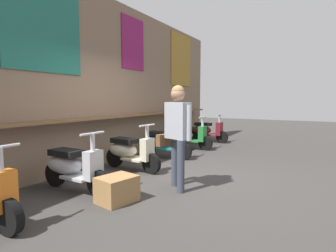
# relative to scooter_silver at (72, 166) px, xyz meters

# --- Properties ---
(ground_plane) EXTENTS (32.27, 32.27, 0.00)m
(ground_plane) POSITION_rel_scooter_silver_xyz_m (1.47, -1.08, -0.39)
(ground_plane) COLOR #383533
(market_stall_facade) EXTENTS (11.53, 0.61, 3.73)m
(market_stall_facade) POSITION_rel_scooter_silver_xyz_m (1.46, 0.94, 1.48)
(market_stall_facade) COLOR #7F6651
(market_stall_facade) RESTS_ON ground_plane
(scooter_silver) EXTENTS (0.46, 1.40, 0.97)m
(scooter_silver) POSITION_rel_scooter_silver_xyz_m (0.00, 0.00, 0.00)
(scooter_silver) COLOR #B2B5BA
(scooter_silver) RESTS_ON ground_plane
(scooter_cream) EXTENTS (0.50, 1.40, 0.97)m
(scooter_cream) POSITION_rel_scooter_silver_xyz_m (1.50, -0.00, 0.00)
(scooter_cream) COLOR beige
(scooter_cream) RESTS_ON ground_plane
(scooter_teal) EXTENTS (0.46, 1.40, 0.97)m
(scooter_teal) POSITION_rel_scooter_silver_xyz_m (2.87, -0.00, 0.00)
(scooter_teal) COLOR #197075
(scooter_teal) RESTS_ON ground_plane
(scooter_green) EXTENTS (0.46, 1.40, 0.97)m
(scooter_green) POSITION_rel_scooter_silver_xyz_m (4.31, 0.00, 0.00)
(scooter_green) COLOR #237533
(scooter_green) RESTS_ON ground_plane
(scooter_maroon) EXTENTS (0.47, 1.40, 0.97)m
(scooter_maroon) POSITION_rel_scooter_silver_xyz_m (5.83, -0.00, 0.00)
(scooter_maroon) COLOR maroon
(scooter_maroon) RESTS_ON ground_plane
(shopper_with_handbag) EXTENTS (0.41, 0.67, 1.68)m
(shopper_with_handbag) POSITION_rel_scooter_silver_xyz_m (0.88, -1.44, 0.63)
(shopper_with_handbag) COLOR #383D4C
(shopper_with_handbag) RESTS_ON ground_plane
(merchandise_crate) EXTENTS (0.60, 0.52, 0.37)m
(merchandise_crate) POSITION_rel_scooter_silver_xyz_m (-0.04, -0.96, -0.20)
(merchandise_crate) COLOR olive
(merchandise_crate) RESTS_ON ground_plane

